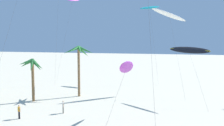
# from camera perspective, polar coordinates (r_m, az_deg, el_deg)

# --- Properties ---
(palm_tree_3) EXTENTS (3.81, 3.82, 6.61)m
(palm_tree_3) POSITION_cam_1_polar(r_m,az_deg,el_deg) (42.80, -16.53, -0.98)
(palm_tree_3) COLOR brown
(palm_tree_3) RESTS_ON ground
(palm_tree_4) EXTENTS (4.89, 5.25, 8.45)m
(palm_tree_4) POSITION_cam_1_polar(r_m,az_deg,el_deg) (44.71, -7.13, 1.88)
(palm_tree_4) COLOR olive
(palm_tree_4) RESTS_ON ground
(flying_kite_2) EXTENTS (5.06, 6.38, 16.90)m
(flying_kite_2) POSITION_cam_1_polar(r_m,az_deg,el_deg) (61.76, 7.98, 11.52)
(flying_kite_2) COLOR #19B2B7
(flying_kite_2) RESTS_ON ground
(flying_kite_3) EXTENTS (2.15, 8.34, 7.63)m
(flying_kite_3) POSITION_cam_1_polar(r_m,az_deg,el_deg) (32.16, 3.12, -0.90)
(flying_kite_3) COLOR purple
(flying_kite_3) RESTS_ON ground
(flying_kite_7) EXTENTS (6.34, 9.75, 15.06)m
(flying_kite_7) POSITION_cam_1_polar(r_m,az_deg,el_deg) (49.76, 12.06, 9.88)
(flying_kite_7) COLOR white
(flying_kite_7) RESTS_ON ground
(flying_kite_8) EXTENTS (6.48, 8.38, 8.55)m
(flying_kite_8) POSITION_cam_1_polar(r_m,az_deg,el_deg) (42.57, 15.94, 2.66)
(flying_kite_8) COLOR black
(flying_kite_8) RESTS_ON ground
(person_mid_field) EXTENTS (0.46, 0.32, 1.71)m
(person_mid_field) POSITION_cam_1_polar(r_m,az_deg,el_deg) (34.95, -19.04, -9.59)
(person_mid_field) COLOR black
(person_mid_field) RESTS_ON ground
(person_far_watcher) EXTENTS (0.33, 0.44, 1.67)m
(person_far_watcher) POSITION_cam_1_polar(r_m,az_deg,el_deg) (35.96, -10.28, -8.98)
(person_far_watcher) COLOR slate
(person_far_watcher) RESTS_ON ground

